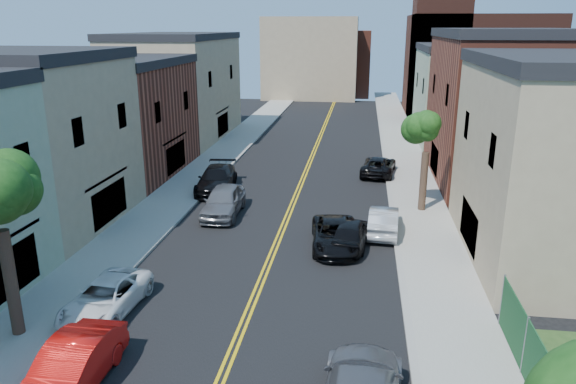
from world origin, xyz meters
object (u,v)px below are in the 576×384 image
at_px(black_car_right, 351,233).
at_px(dark_car_right_far, 379,166).
at_px(white_pickup, 106,298).
at_px(grey_car_left, 223,201).
at_px(red_sedan, 71,368).
at_px(black_suv_lane, 335,235).
at_px(black_car_left, 217,179).
at_px(silver_car_right, 384,220).

distance_m(black_car_right, dark_car_right_far, 14.26).
xyz_separation_m(white_pickup, dark_car_right_far, (11.00, 22.19, 0.04)).
bearing_deg(grey_car_left, white_pickup, -99.72).
bearing_deg(grey_car_left, red_sedan, -93.58).
relative_size(dark_car_right_far, black_suv_lane, 1.01).
distance_m(grey_car_left, black_car_left, 5.04).
relative_size(white_pickup, grey_car_left, 0.92).
height_order(red_sedan, white_pickup, red_sedan).
xyz_separation_m(black_car_left, silver_car_right, (11.00, -6.41, -0.08)).
xyz_separation_m(red_sedan, black_car_right, (8.19, 12.60, -0.05)).
height_order(black_car_left, silver_car_right, black_car_left).
height_order(white_pickup, black_car_left, black_car_left).
bearing_deg(red_sedan, white_pickup, 103.59).
bearing_deg(dark_car_right_far, silver_car_right, 97.29).
height_order(red_sedan, grey_car_left, grey_car_left).
relative_size(grey_car_left, silver_car_right, 1.15).
distance_m(grey_car_left, black_suv_lane, 7.91).
bearing_deg(black_suv_lane, dark_car_right_far, 74.50).
height_order(dark_car_right_far, black_suv_lane, dark_car_right_far).
distance_m(red_sedan, black_car_left, 21.12).
relative_size(black_car_right, silver_car_right, 0.97).
relative_size(red_sedan, black_car_right, 1.10).
bearing_deg(white_pickup, black_car_right, 44.18).
bearing_deg(black_car_left, red_sedan, -91.59).
bearing_deg(white_pickup, red_sedan, -73.02).
height_order(white_pickup, black_suv_lane, black_suv_lane).
bearing_deg(red_sedan, black_car_left, 92.98).
distance_m(black_car_right, black_suv_lane, 0.85).
relative_size(grey_car_left, black_car_left, 0.91).
bearing_deg(black_suv_lane, grey_car_left, 143.60).
distance_m(white_pickup, black_car_right, 12.29).
distance_m(red_sedan, dark_car_right_far, 28.53).
distance_m(red_sedan, white_pickup, 4.71).
height_order(silver_car_right, black_suv_lane, silver_car_right).
bearing_deg(red_sedan, silver_car_right, 56.01).
xyz_separation_m(silver_car_right, dark_car_right_far, (0.00, 12.08, -0.03)).
distance_m(dark_car_right_far, black_suv_lane, 14.67).
xyz_separation_m(grey_car_left, silver_car_right, (9.30, -1.67, -0.13)).
xyz_separation_m(black_car_right, silver_car_right, (1.70, 2.08, -0.00)).
bearing_deg(black_car_right, white_pickup, 48.03).
bearing_deg(black_car_left, black_suv_lane, -50.55).
xyz_separation_m(white_pickup, black_car_right, (9.30, 8.03, 0.08)).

